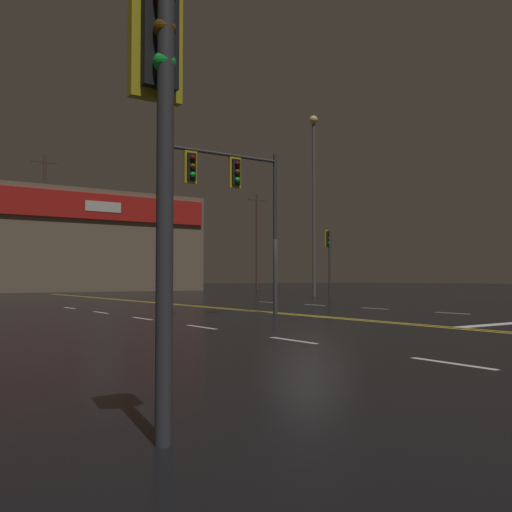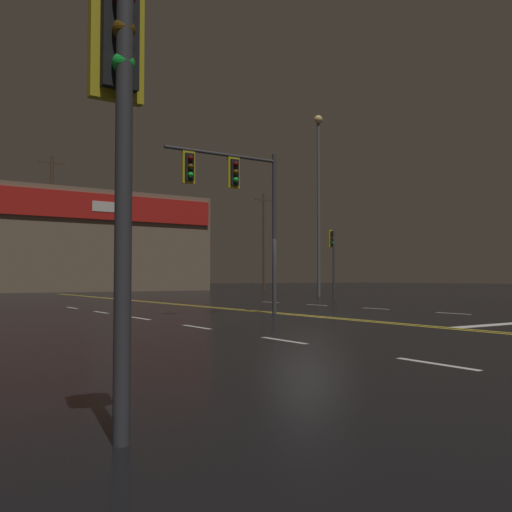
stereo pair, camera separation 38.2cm
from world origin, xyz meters
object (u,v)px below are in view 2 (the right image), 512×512
(streetlight_far_left, at_px, (319,184))
(traffic_signal_corner_southwest, at_px, (119,92))
(traffic_signal_median, at_px, (232,188))
(traffic_signal_corner_northeast, at_px, (332,248))

(streetlight_far_left, bearing_deg, traffic_signal_corner_southwest, -132.38)
(traffic_signal_median, relative_size, traffic_signal_corner_southwest, 1.52)
(traffic_signal_median, bearing_deg, traffic_signal_corner_northeast, 37.08)
(traffic_signal_corner_northeast, relative_size, streetlight_far_left, 0.34)
(traffic_signal_corner_southwest, bearing_deg, streetlight_far_left, 47.62)
(traffic_signal_corner_northeast, bearing_deg, streetlight_far_left, 60.97)
(traffic_signal_corner_southwest, height_order, streetlight_far_left, streetlight_far_left)
(traffic_signal_median, bearing_deg, traffic_signal_corner_southwest, -124.61)
(traffic_signal_median, relative_size, streetlight_far_left, 0.45)
(traffic_signal_corner_southwest, height_order, traffic_signal_corner_northeast, traffic_signal_corner_northeast)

